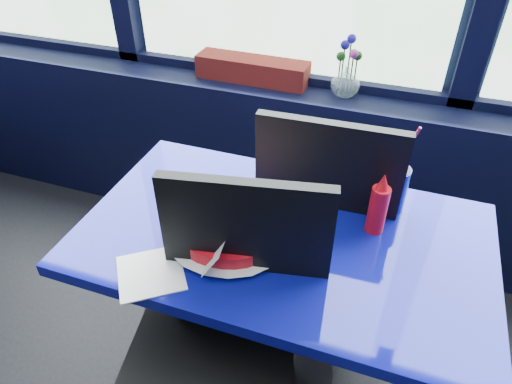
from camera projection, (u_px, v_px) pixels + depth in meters
name	position (u px, v px, depth m)	size (l,w,h in m)	color
window_sill	(273.00, 160.00, 2.29)	(5.00, 0.26, 0.80)	black
near_table	(281.00, 275.00, 1.46)	(1.20, 0.70, 0.75)	black
chair_near_front	(222.00, 335.00, 1.25)	(0.55, 0.55, 1.04)	black
chair_near_back	(329.00, 214.00, 1.65)	(0.49, 0.49, 1.04)	black
planter_box	(252.00, 70.00, 2.06)	(0.51, 0.13, 0.10)	maroon
flower_vase	(346.00, 78.00, 1.92)	(0.13, 0.14, 0.26)	silver
food_basket	(226.00, 235.00, 1.28)	(0.37, 0.37, 0.11)	red
ketchup_bottle	(378.00, 206.00, 1.31)	(0.05, 0.05, 0.20)	red
soda_cup	(392.00, 187.00, 1.40)	(0.09, 0.09, 0.31)	navy
napkin	(151.00, 273.00, 1.22)	(0.17, 0.17, 0.00)	white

